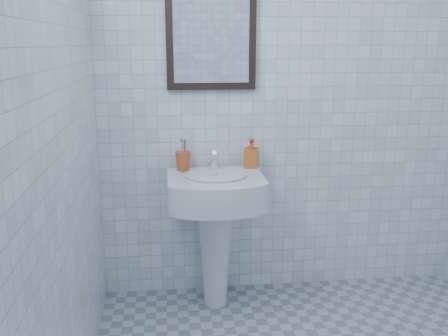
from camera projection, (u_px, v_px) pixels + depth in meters
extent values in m
cube|color=white|center=(288.00, 87.00, 2.89)|extent=(2.20, 0.02, 2.50)
cube|color=white|center=(43.00, 121.00, 1.61)|extent=(0.02, 2.40, 2.50)
cone|color=white|center=(215.00, 252.00, 2.88)|extent=(0.21, 0.21, 0.65)
cube|color=white|center=(216.00, 190.00, 2.74)|extent=(0.52, 0.37, 0.16)
cube|color=white|center=(213.00, 171.00, 2.86)|extent=(0.52, 0.09, 0.03)
cylinder|color=white|center=(216.00, 176.00, 2.69)|extent=(0.33, 0.33, 0.01)
cylinder|color=white|center=(213.00, 165.00, 2.83)|extent=(0.05, 0.05, 0.05)
cylinder|color=white|center=(214.00, 156.00, 2.80)|extent=(0.03, 0.09, 0.08)
cylinder|color=white|center=(213.00, 158.00, 2.84)|extent=(0.03, 0.05, 0.09)
imported|color=#D44414|center=(251.00, 153.00, 2.86)|extent=(0.10, 0.10, 0.17)
cube|color=black|center=(211.00, 33.00, 2.75)|extent=(0.50, 0.04, 0.62)
cube|color=silver|center=(211.00, 33.00, 2.73)|extent=(0.42, 0.00, 0.54)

